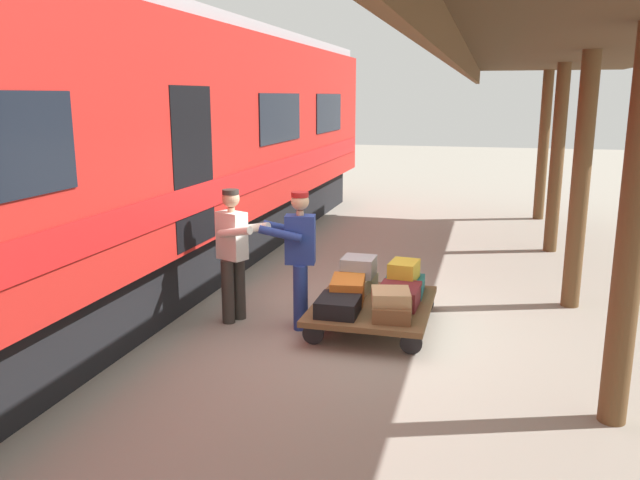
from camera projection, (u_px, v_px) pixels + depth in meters
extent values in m
plane|color=gray|center=(365.00, 330.00, 7.88)|extent=(60.00, 60.00, 0.00)
cylinder|color=brown|center=(543.00, 146.00, 14.66)|extent=(0.24, 0.24, 3.40)
cylinder|color=brown|center=(557.00, 160.00, 11.54)|extent=(0.24, 0.24, 3.40)
cylinder|color=brown|center=(580.00, 183.00, 8.43)|extent=(0.24, 0.24, 3.40)
cylinder|color=brown|center=(632.00, 235.00, 5.31)|extent=(0.24, 0.24, 3.40)
cube|color=#432E1A|center=(617.00, 30.00, 6.48)|extent=(3.20, 17.33, 0.16)
cube|color=brown|center=(460.00, 56.00, 6.92)|extent=(0.08, 17.33, 0.30)
cube|color=#B21E19|center=(87.00, 133.00, 8.29)|extent=(3.00, 19.91, 2.90)
cube|color=black|center=(98.00, 274.00, 8.71)|extent=(2.55, 18.91, 0.90)
cube|color=#99999E|center=(77.00, 8.00, 7.95)|extent=(2.76, 19.51, 0.20)
cube|color=red|center=(196.00, 199.00, 8.09)|extent=(0.03, 19.51, 0.36)
cube|color=black|center=(329.00, 113.00, 14.46)|extent=(0.02, 2.19, 0.84)
cube|color=black|center=(281.00, 118.00, 11.18)|extent=(0.02, 2.19, 0.84)
cube|color=black|center=(190.00, 167.00, 8.02)|extent=(0.12, 1.10, 2.00)
cube|color=brown|center=(373.00, 305.00, 7.92)|extent=(1.42, 1.82, 0.07)
cylinder|color=black|center=(411.00, 343.00, 7.13)|extent=(0.25, 0.05, 0.25)
cylinder|color=black|center=(313.00, 334.00, 7.42)|extent=(0.25, 0.05, 0.25)
cylinder|color=black|center=(424.00, 303.00, 8.50)|extent=(0.25, 0.05, 0.25)
cylinder|color=black|center=(341.00, 297.00, 8.79)|extent=(0.25, 0.05, 0.25)
cube|color=maroon|center=(399.00, 296.00, 7.81)|extent=(0.50, 0.64, 0.24)
cube|color=black|center=(339.00, 305.00, 7.50)|extent=(0.49, 0.59, 0.20)
cube|color=brown|center=(393.00, 311.00, 7.35)|extent=(0.48, 0.56, 0.18)
cube|color=#CC6B23|center=(348.00, 290.00, 7.97)|extent=(0.48, 0.67, 0.29)
cube|color=beige|center=(356.00, 282.00, 8.45)|extent=(0.51, 0.65, 0.19)
cube|color=#1E666B|center=(404.00, 286.00, 8.29)|extent=(0.51, 0.65, 0.19)
cube|color=#9EA0A5|center=(359.00, 266.00, 8.40)|extent=(0.42, 0.43, 0.25)
cube|color=tan|center=(391.00, 296.00, 7.35)|extent=(0.52, 0.53, 0.15)
cube|color=gold|center=(404.00, 270.00, 8.23)|extent=(0.38, 0.48, 0.24)
cylinder|color=navy|center=(301.00, 293.00, 8.02)|extent=(0.16, 0.16, 0.82)
cylinder|color=navy|center=(300.00, 298.00, 7.83)|extent=(0.16, 0.16, 0.82)
cube|color=navy|center=(300.00, 239.00, 7.77)|extent=(0.39, 0.28, 0.60)
cylinder|color=tan|center=(300.00, 213.00, 7.70)|extent=(0.09, 0.09, 0.06)
sphere|color=tan|center=(300.00, 201.00, 7.67)|extent=(0.22, 0.22, 0.22)
cylinder|color=#A51919|center=(300.00, 195.00, 7.65)|extent=(0.21, 0.21, 0.06)
cylinder|color=navy|center=(284.00, 228.00, 7.92)|extent=(0.54, 0.19, 0.21)
cylinder|color=navy|center=(280.00, 234.00, 7.61)|extent=(0.54, 0.19, 0.21)
cylinder|color=#332D28|center=(228.00, 292.00, 8.06)|extent=(0.16, 0.16, 0.82)
cylinder|color=#332D28|center=(239.00, 288.00, 8.22)|extent=(0.16, 0.16, 0.82)
cube|color=silver|center=(232.00, 236.00, 7.98)|extent=(0.42, 0.34, 0.60)
cylinder|color=tan|center=(231.00, 210.00, 7.91)|extent=(0.09, 0.09, 0.06)
sphere|color=tan|center=(231.00, 198.00, 7.88)|extent=(0.22, 0.22, 0.22)
cylinder|color=#332D28|center=(231.00, 192.00, 7.86)|extent=(0.21, 0.21, 0.06)
cylinder|color=silver|center=(235.00, 232.00, 7.70)|extent=(0.53, 0.30, 0.21)
cylinder|color=silver|center=(253.00, 228.00, 7.95)|extent=(0.53, 0.30, 0.21)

